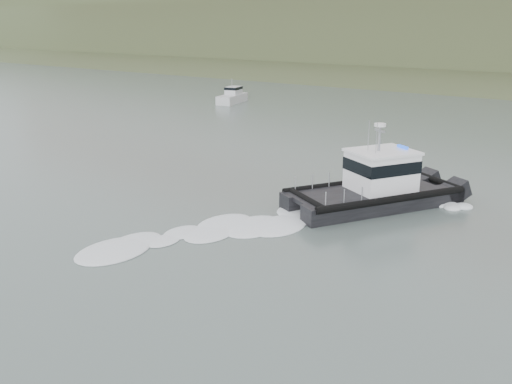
% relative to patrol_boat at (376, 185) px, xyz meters
% --- Properties ---
extents(ground, '(400.00, 400.00, 0.00)m').
position_rel_patrol_boat_xyz_m(ground, '(-1.17, -15.59, -1.30)').
color(ground, '#586861').
rests_on(ground, ground).
extents(patrol_boat, '(8.66, 11.24, 5.20)m').
position_rel_patrol_boat_xyz_m(patrol_boat, '(0.00, 0.00, 0.00)').
color(patrol_boat, black).
rests_on(patrol_boat, ground).
extents(motorboat, '(3.52, 6.48, 3.39)m').
position_rel_patrol_boat_xyz_m(motorboat, '(-35.33, 30.41, -0.46)').
color(motorboat, silver).
rests_on(motorboat, ground).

